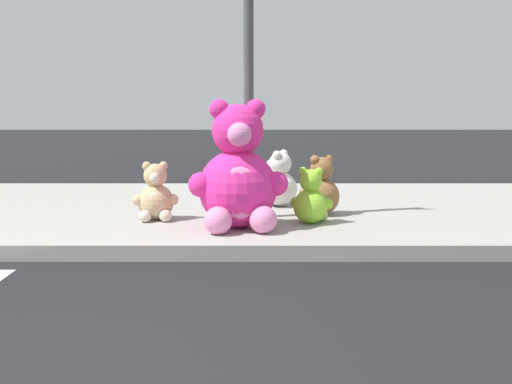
# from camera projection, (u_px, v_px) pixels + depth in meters

# --- Properties ---
(sidewalk) EXTENTS (28.00, 4.40, 0.15)m
(sidewalk) POSITION_uv_depth(u_px,v_px,m) (166.00, 212.00, 7.94)
(sidewalk) COLOR #9E9B93
(sidewalk) RESTS_ON ground_plane
(sign_pole) EXTENTS (0.56, 0.11, 3.20)m
(sign_pole) POSITION_uv_depth(u_px,v_px,m) (247.00, 62.00, 6.91)
(sign_pole) COLOR #4C4C51
(sign_pole) RESTS_ON sidewalk
(plush_pink_large) EXTENTS (1.00, 0.90, 1.30)m
(plush_pink_large) POSITION_uv_depth(u_px,v_px,m) (236.00, 177.00, 6.49)
(plush_pink_large) COLOR #F22D93
(plush_pink_large) RESTS_ON sidewalk
(plush_tan) EXTENTS (0.49, 0.44, 0.63)m
(plush_tan) POSITION_uv_depth(u_px,v_px,m) (154.00, 197.00, 6.98)
(plush_tan) COLOR tan
(plush_tan) RESTS_ON sidewalk
(plush_brown) EXTENTS (0.47, 0.49, 0.68)m
(plush_brown) POSITION_uv_depth(u_px,v_px,m) (318.00, 191.00, 7.32)
(plush_brown) COLOR olive
(plush_brown) RESTS_ON sidewalk
(plush_lavender) EXTENTS (0.38, 0.36, 0.52)m
(plush_lavender) POSITION_uv_depth(u_px,v_px,m) (214.00, 189.00, 7.93)
(plush_lavender) COLOR #B28CD8
(plush_lavender) RESTS_ON sidewalk
(plush_white) EXTENTS (0.50, 0.49, 0.69)m
(plush_white) POSITION_uv_depth(u_px,v_px,m) (277.00, 184.00, 7.91)
(plush_white) COLOR white
(plush_white) RESTS_ON sidewalk
(plush_lime) EXTENTS (0.45, 0.42, 0.60)m
(plush_lime) POSITION_uv_depth(u_px,v_px,m) (309.00, 201.00, 6.80)
(plush_lime) COLOR #8CD133
(plush_lime) RESTS_ON sidewalk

